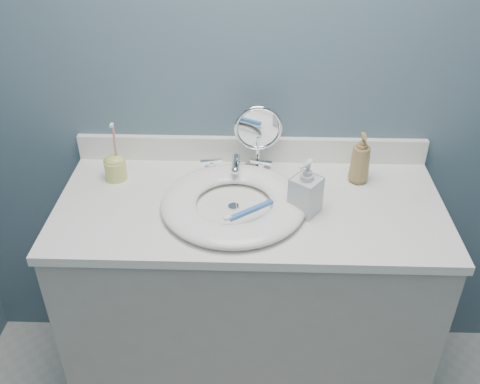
{
  "coord_description": "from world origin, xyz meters",
  "views": [
    {
      "loc": [
        0.01,
        -0.4,
        1.85
      ],
      "look_at": [
        -0.03,
        0.94,
        0.94
      ],
      "focal_mm": 40.0,
      "sensor_mm": 36.0,
      "label": 1
    }
  ],
  "objects_px": {
    "soap_bottle_clear": "(306,187)",
    "toothbrush_holder": "(115,166)",
    "makeup_mirror": "(258,135)",
    "soap_bottle_amber": "(361,158)"
  },
  "relations": [
    {
      "from": "makeup_mirror",
      "to": "soap_bottle_amber",
      "type": "xyz_separation_m",
      "value": [
        0.34,
        -0.07,
        -0.04
      ]
    },
    {
      "from": "soap_bottle_clear",
      "to": "toothbrush_holder",
      "type": "relative_size",
      "value": 0.87
    },
    {
      "from": "makeup_mirror",
      "to": "soap_bottle_clear",
      "type": "xyz_separation_m",
      "value": [
        0.15,
        -0.25,
        -0.04
      ]
    },
    {
      "from": "soap_bottle_clear",
      "to": "toothbrush_holder",
      "type": "height_order",
      "value": "toothbrush_holder"
    },
    {
      "from": "soap_bottle_amber",
      "to": "toothbrush_holder",
      "type": "bearing_deg",
      "value": 178.24
    },
    {
      "from": "soap_bottle_clear",
      "to": "makeup_mirror",
      "type": "bearing_deg",
      "value": 158.28
    },
    {
      "from": "makeup_mirror",
      "to": "soap_bottle_clear",
      "type": "relative_size",
      "value": 1.34
    },
    {
      "from": "soap_bottle_clear",
      "to": "toothbrush_holder",
      "type": "distance_m",
      "value": 0.64
    },
    {
      "from": "makeup_mirror",
      "to": "soap_bottle_amber",
      "type": "relative_size",
      "value": 1.36
    },
    {
      "from": "toothbrush_holder",
      "to": "soap_bottle_clear",
      "type": "bearing_deg",
      "value": -15.27
    }
  ]
}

